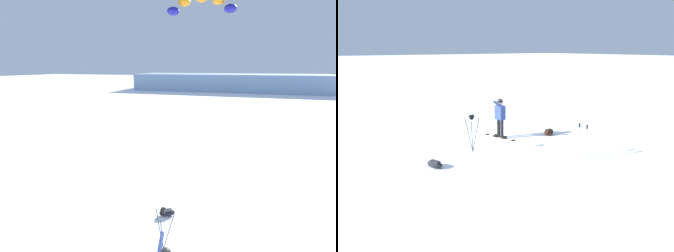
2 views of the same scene
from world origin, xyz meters
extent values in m
cylinder|color=navy|center=(-0.14, 0.02, 1.54)|extent=(0.16, 0.54, 0.41)
ellipsoid|color=navy|center=(-0.45, -10.23, 8.57)|extent=(0.82, 1.06, 0.44)
ellipsoid|color=orange|center=(0.19, -10.15, 9.02)|extent=(0.82, 1.06, 0.44)
ellipsoid|color=orange|center=(2.10, -9.91, 9.02)|extent=(0.82, 1.06, 0.44)
ellipsoid|color=navy|center=(2.74, -9.82, 8.57)|extent=(0.82, 1.06, 0.44)
cylinder|color=#262628|center=(0.32, -1.30, 0.63)|extent=(0.07, 0.35, 1.27)
cylinder|color=#262628|center=(0.18, -1.52, 0.63)|extent=(0.34, 0.15, 1.27)
cylinder|color=#262628|center=(0.48, -1.54, 0.63)|extent=(0.32, 0.20, 1.27)
cube|color=black|center=(0.34, -1.46, 1.29)|extent=(0.10, 0.10, 0.06)
cube|color=black|center=(0.34, -1.46, 1.37)|extent=(0.12, 0.16, 0.10)
ellipsoid|color=black|center=(0.78, -3.09, 0.11)|extent=(0.66, 0.53, 0.22)
cube|color=#2C2C33|center=(0.78, -3.09, 0.19)|extent=(0.40, 0.32, 0.08)
cube|color=#8CA7CA|center=(2.27, -54.73, 1.93)|extent=(45.65, 16.45, 3.85)
camera|label=1|loc=(-1.70, 4.03, 5.41)|focal=24.51mm
camera|label=2|loc=(8.20, -5.54, 3.70)|focal=27.11mm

